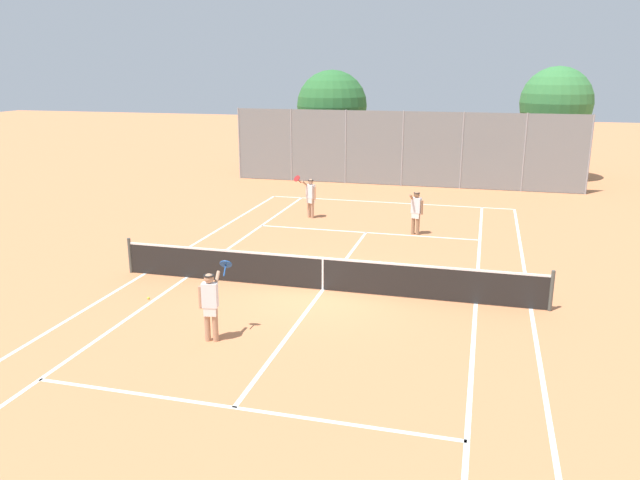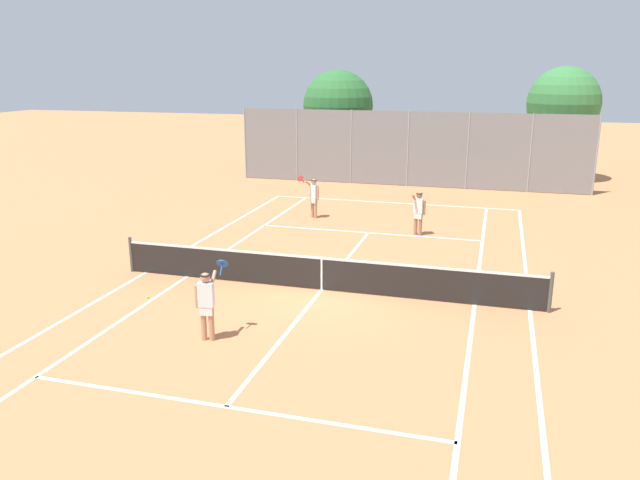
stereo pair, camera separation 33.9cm
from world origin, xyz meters
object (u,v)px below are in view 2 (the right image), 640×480
object	(u,v)px
player_far_right	(419,211)
tennis_net	(322,273)
player_near_side	(207,301)
tree_behind_left	(337,107)
loose_tennis_ball_1	(148,297)
player_far_left	(314,196)
tree_behind_right	(562,104)

from	to	relation	value
player_far_right	tennis_net	bearing A→B (deg)	-105.32
player_near_side	tree_behind_left	xyz separation A→B (m)	(-3.03, 23.36, 2.80)
player_near_side	player_far_right	xyz separation A→B (m)	(3.39, 10.43, -0.02)
loose_tennis_ball_1	tree_behind_left	size ratio (longest dim) A/B	0.01
tennis_net	tree_behind_left	world-z (taller)	tree_behind_left
player_far_left	tree_behind_left	size ratio (longest dim) A/B	0.31
loose_tennis_ball_1	tree_behind_right	bearing A→B (deg)	61.91
player_far_right	tree_behind_right	xyz separation A→B (m)	(5.70, 13.66, 3.12)
player_far_left	player_far_right	distance (m)	4.70
tennis_net	loose_tennis_ball_1	xyz separation A→B (m)	(-4.31, -1.88, -0.48)
player_far_left	player_near_side	bearing A→B (deg)	-84.98
player_near_side	loose_tennis_ball_1	size ratio (longest dim) A/B	26.88
player_far_left	tree_behind_left	xyz separation A→B (m)	(-1.98, 11.39, 2.80)
player_near_side	tree_behind_left	size ratio (longest dim) A/B	0.31
tree_behind_left	tree_behind_right	size ratio (longest dim) A/B	0.97
player_near_side	player_far_right	size ratio (longest dim) A/B	1.11
tree_behind_left	player_near_side	bearing A→B (deg)	-82.61
tree_behind_left	loose_tennis_ball_1	bearing A→B (deg)	-89.17
player_far_right	tree_behind_right	size ratio (longest dim) A/B	0.27
player_near_side	tree_behind_left	world-z (taller)	tree_behind_left
player_far_right	tree_behind_left	bearing A→B (deg)	116.41
tennis_net	tree_behind_right	xyz separation A→B (m)	(7.51, 20.25, 3.53)
player_near_side	loose_tennis_ball_1	world-z (taller)	player_near_side
player_far_right	loose_tennis_ball_1	bearing A→B (deg)	-125.79
player_near_side	tree_behind_right	xyz separation A→B (m)	(9.09, 24.09, 3.11)
tennis_net	player_near_side	distance (m)	4.17
tennis_net	tree_behind_left	xyz separation A→B (m)	(-4.62, 19.53, 3.21)
tennis_net	loose_tennis_ball_1	size ratio (longest dim) A/B	181.82
player_far_left	tree_behind_left	world-z (taller)	tree_behind_left
tennis_net	player_far_right	distance (m)	6.85
player_near_side	tree_behind_right	size ratio (longest dim) A/B	0.30
player_far_left	tree_behind_left	distance (m)	11.89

